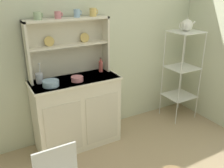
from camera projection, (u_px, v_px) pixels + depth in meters
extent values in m
cube|color=beige|center=(90.00, 39.00, 3.01)|extent=(3.84, 0.05, 2.50)
cube|color=silver|center=(77.00, 112.00, 2.97)|extent=(1.00, 0.42, 0.87)
cube|color=beige|center=(64.00, 129.00, 2.70)|extent=(0.42, 0.01, 0.61)
cube|color=beige|center=(102.00, 118.00, 2.92)|extent=(0.42, 0.01, 0.61)
cube|color=#EEE6CE|center=(75.00, 80.00, 2.81)|extent=(1.03, 0.45, 0.02)
cube|color=beige|center=(67.00, 47.00, 2.84)|extent=(0.96, 0.02, 0.67)
cube|color=silver|center=(27.00, 53.00, 2.56)|extent=(0.02, 0.18, 0.67)
cube|color=silver|center=(105.00, 44.00, 2.99)|extent=(0.02, 0.18, 0.67)
cube|color=silver|center=(69.00, 45.00, 2.76)|extent=(0.92, 0.16, 0.02)
cube|color=silver|center=(67.00, 19.00, 2.66)|extent=(0.96, 0.18, 0.02)
cylinder|color=#DBB760|center=(49.00, 41.00, 2.67)|extent=(0.11, 0.03, 0.11)
cylinder|color=#DBB760|center=(85.00, 38.00, 2.86)|extent=(0.11, 0.03, 0.11)
cylinder|color=silver|center=(180.00, 82.00, 3.31)|extent=(0.01, 0.01, 1.29)
cylinder|color=silver|center=(200.00, 78.00, 3.48)|extent=(0.01, 0.01, 1.29)
cylinder|color=silver|center=(163.00, 75.00, 3.59)|extent=(0.01, 0.01, 1.29)
cylinder|color=silver|center=(182.00, 70.00, 3.77)|extent=(0.01, 0.01, 1.29)
cube|color=silver|center=(186.00, 32.00, 3.30)|extent=(0.41, 0.38, 0.01)
cube|color=silver|center=(182.00, 67.00, 3.49)|extent=(0.41, 0.38, 0.01)
cube|color=silver|center=(179.00, 95.00, 3.65)|extent=(0.41, 0.38, 0.01)
cylinder|color=#9EB78E|center=(37.00, 16.00, 2.49)|extent=(0.08, 0.08, 0.08)
torus|color=#9EB78E|center=(42.00, 15.00, 2.51)|extent=(0.01, 0.05, 0.05)
cylinder|color=#D17A84|center=(58.00, 15.00, 2.59)|extent=(0.07, 0.07, 0.08)
torus|color=#D17A84|center=(62.00, 14.00, 2.61)|extent=(0.01, 0.04, 0.04)
cylinder|color=#8EB2D1|center=(77.00, 13.00, 2.69)|extent=(0.07, 0.07, 0.09)
torus|color=#8EB2D1|center=(81.00, 13.00, 2.70)|extent=(0.01, 0.05, 0.05)
cylinder|color=#DBB760|center=(93.00, 12.00, 2.77)|extent=(0.08, 0.08, 0.09)
torus|color=#DBB760|center=(97.00, 12.00, 2.79)|extent=(0.01, 0.05, 0.05)
cylinder|color=#8EB2D1|center=(51.00, 83.00, 2.59)|extent=(0.18, 0.18, 0.06)
cylinder|color=#D17A84|center=(77.00, 79.00, 2.73)|extent=(0.14, 0.14, 0.05)
cylinder|color=#B74C47|center=(101.00, 66.00, 3.02)|extent=(0.05, 0.05, 0.14)
cylinder|color=#B74C47|center=(101.00, 60.00, 2.99)|extent=(0.02, 0.02, 0.03)
cylinder|color=#4C382D|center=(101.00, 58.00, 2.98)|extent=(0.03, 0.03, 0.01)
cylinder|color=#B2B7C6|center=(39.00, 78.00, 2.67)|extent=(0.08, 0.08, 0.11)
cylinder|color=silver|center=(39.00, 71.00, 2.67)|extent=(0.02, 0.02, 0.16)
ellipsoid|color=silver|center=(39.00, 64.00, 2.64)|extent=(0.02, 0.01, 0.01)
cylinder|color=silver|center=(41.00, 72.00, 2.64)|extent=(0.03, 0.03, 0.17)
ellipsoid|color=silver|center=(40.00, 64.00, 2.61)|extent=(0.02, 0.01, 0.01)
sphere|color=white|center=(187.00, 25.00, 3.27)|extent=(0.16, 0.16, 0.16)
sphere|color=silver|center=(188.00, 18.00, 3.24)|extent=(0.02, 0.02, 0.02)
cylinder|color=white|center=(193.00, 24.00, 3.31)|extent=(0.09, 0.02, 0.07)
torus|color=white|center=(182.00, 26.00, 3.23)|extent=(0.01, 0.10, 0.10)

